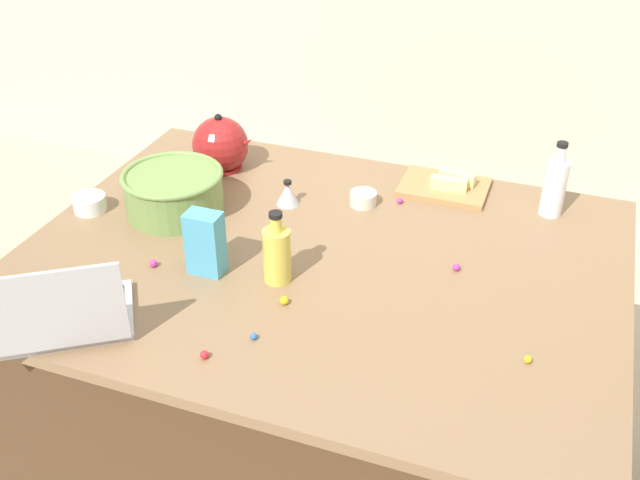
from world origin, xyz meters
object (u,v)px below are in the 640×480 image
object	(u,v)px
bottle_vinegar	(555,186)
butter_stick_left	(449,184)
cutting_board	(444,187)
candy_bag	(205,243)
bottle_oil	(277,254)
butter_stick_right	(457,178)
kitchen_timer	(288,193)
mixing_bowl_large	(174,191)
ramekin_small	(90,203)
laptop	(62,315)
ramekin_medium	(363,198)
kettle	(221,145)

from	to	relation	value
bottle_vinegar	butter_stick_left	bearing A→B (deg)	177.63
cutting_board	candy_bag	distance (m)	0.80
bottle_oil	butter_stick_right	size ratio (longest dim) A/B	1.78
kitchen_timer	bottle_vinegar	bearing A→B (deg)	15.86
mixing_bowl_large	butter_stick_left	distance (m)	0.82
butter_stick_left	ramekin_small	size ratio (longest dim) A/B	1.16
cutting_board	kitchen_timer	size ratio (longest dim) A/B	3.42
laptop	ramekin_medium	world-z (taller)	laptop
laptop	butter_stick_right	xyz separation A→B (m)	(0.71, 0.99, -0.01)
laptop	kettle	distance (m)	0.87
bottle_vinegar	butter_stick_right	size ratio (longest dim) A/B	2.05
bottle_oil	kitchen_timer	xyz separation A→B (m)	(-0.12, 0.37, -0.04)
bottle_vinegar	candy_bag	size ratio (longest dim) A/B	1.33
kettle	kitchen_timer	xyz separation A→B (m)	(0.29, -0.15, -0.04)
ramekin_small	cutting_board	bearing A→B (deg)	26.91
cutting_board	candy_bag	xyz separation A→B (m)	(-0.48, -0.64, 0.08)
laptop	ramekin_medium	distance (m)	0.93
mixing_bowl_large	kitchen_timer	size ratio (longest dim) A/B	3.79
bottle_oil	butter_stick_right	bearing A→B (deg)	62.51
bottle_oil	butter_stick_left	xyz separation A→B (m)	(0.31, 0.59, -0.04)
kitchen_timer	candy_bag	size ratio (longest dim) A/B	0.45
laptop	cutting_board	distance (m)	1.18
laptop	bottle_vinegar	xyz separation A→B (m)	(0.99, 0.94, 0.04)
butter_stick_right	bottle_oil	bearing A→B (deg)	-117.49
kettle	ramekin_medium	distance (m)	0.51
ramekin_small	ramekin_medium	xyz separation A→B (m)	(0.74, 0.31, -0.00)
bottle_vinegar	kitchen_timer	bearing A→B (deg)	-164.14
laptop	ramekin_medium	size ratio (longest dim) A/B	4.74
bottle_vinegar	cutting_board	world-z (taller)	bottle_vinegar
laptop	candy_bag	bearing A→B (deg)	59.37
butter_stick_right	kitchen_timer	world-z (taller)	kitchen_timer
ramekin_small	mixing_bowl_large	bearing A→B (deg)	18.92
butter_stick_left	cutting_board	bearing A→B (deg)	126.81
butter_stick_right	candy_bag	xyz separation A→B (m)	(-0.51, -0.66, 0.05)
bottle_vinegar	candy_bag	world-z (taller)	bottle_vinegar
bottle_vinegar	butter_stick_right	bearing A→B (deg)	168.61
bottle_oil	ramekin_medium	distance (m)	0.45
bottle_oil	ramekin_small	world-z (taller)	bottle_oil
kettle	butter_stick_right	distance (m)	0.75
kettle	laptop	bearing A→B (deg)	-87.94
candy_bag	butter_stick_right	bearing A→B (deg)	52.17
butter_stick_right	kitchen_timer	distance (m)	0.52
laptop	kettle	bearing A→B (deg)	92.06
kitchen_timer	mixing_bowl_large	bearing A→B (deg)	-152.06
mixing_bowl_large	bottle_oil	xyz separation A→B (m)	(0.41, -0.21, 0.01)
kitchen_timer	ramekin_small	bearing A→B (deg)	-155.96
candy_bag	ramekin_medium	bearing A→B (deg)	59.73
butter_stick_left	kitchen_timer	size ratio (longest dim) A/B	1.43
laptop	candy_bag	size ratio (longest dim) A/B	2.24
bottle_oil	ramekin_small	bearing A→B (deg)	168.58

